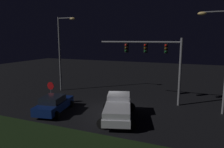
# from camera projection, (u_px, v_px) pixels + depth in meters

# --- Properties ---
(ground_plane) EXTENTS (80.00, 80.00, 0.00)m
(ground_plane) POSITION_uv_depth(u_px,v_px,m) (111.00, 108.00, 19.51)
(ground_plane) COLOR black
(pickup_truck) EXTENTS (3.94, 5.75, 1.80)m
(pickup_truck) POSITION_uv_depth(u_px,v_px,m) (118.00, 107.00, 16.78)
(pickup_truck) COLOR silver
(pickup_truck) RESTS_ON ground_plane
(car_sedan) EXTENTS (2.98, 4.65, 1.51)m
(car_sedan) POSITION_uv_depth(u_px,v_px,m) (54.00, 104.00, 18.30)
(car_sedan) COLOR navy
(car_sedan) RESTS_ON ground_plane
(traffic_signal_gantry) EXTENTS (8.32, 0.56, 6.50)m
(traffic_signal_gantry) POSITION_uv_depth(u_px,v_px,m) (155.00, 54.00, 20.44)
(traffic_signal_gantry) COLOR slate
(traffic_signal_gantry) RESTS_ON ground_plane
(street_lamp_left) EXTENTS (2.43, 0.44, 8.99)m
(street_lamp_left) POSITION_uv_depth(u_px,v_px,m) (62.00, 46.00, 25.27)
(street_lamp_left) COLOR slate
(street_lamp_left) RESTS_ON ground_plane
(street_lamp_right) EXTENTS (2.63, 0.44, 8.75)m
(street_lamp_right) POSITION_uv_depth(u_px,v_px,m) (221.00, 50.00, 17.29)
(street_lamp_right) COLOR slate
(street_lamp_right) RESTS_ON ground_plane
(stop_sign) EXTENTS (0.76, 0.08, 2.23)m
(stop_sign) POSITION_uv_depth(u_px,v_px,m) (51.00, 89.00, 20.52)
(stop_sign) COLOR slate
(stop_sign) RESTS_ON ground_plane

